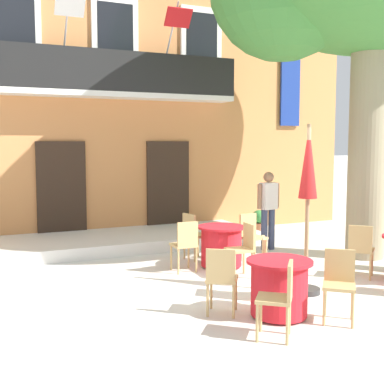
{
  "coord_description": "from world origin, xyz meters",
  "views": [
    {
      "loc": [
        -4.12,
        -6.63,
        2.29
      ],
      "look_at": [
        0.01,
        2.41,
        1.3
      ],
      "focal_mm": 47.32,
      "sensor_mm": 36.0,
      "label": 1
    }
  ],
  "objects_px": {
    "cafe_chair_front_0": "(244,246)",
    "ground_planter_right": "(259,221)",
    "cafe_table_middle": "(279,288)",
    "cafe_chair_middle_0": "(339,280)",
    "cafe_chair_near_tree_1": "(361,247)",
    "pedestrian_near_entrance": "(268,206)",
    "cafe_chair_front_3": "(185,243)",
    "cafe_chair_front_1": "(251,234)",
    "cafe_umbrella": "(308,184)",
    "cafe_chair_middle_3": "(281,294)",
    "cafe_chair_middle_2": "(221,276)",
    "cafe_chair_front_2": "(193,233)",
    "cafe_chair_middle_1": "(271,263)",
    "cafe_table_front": "(221,246)"
  },
  "relations": [
    {
      "from": "cafe_chair_front_3",
      "to": "cafe_chair_middle_0",
      "type": "bearing_deg",
      "value": -75.01
    },
    {
      "from": "cafe_chair_front_0",
      "to": "cafe_chair_front_1",
      "type": "relative_size",
      "value": 1.0
    },
    {
      "from": "cafe_chair_middle_2",
      "to": "cafe_chair_front_1",
      "type": "height_order",
      "value": "same"
    },
    {
      "from": "cafe_table_middle",
      "to": "cafe_chair_front_1",
      "type": "relative_size",
      "value": 0.95
    },
    {
      "from": "cafe_chair_middle_1",
      "to": "cafe_chair_front_0",
      "type": "relative_size",
      "value": 1.0
    },
    {
      "from": "cafe_chair_middle_0",
      "to": "cafe_chair_front_3",
      "type": "bearing_deg",
      "value": 104.99
    },
    {
      "from": "cafe_chair_near_tree_1",
      "to": "pedestrian_near_entrance",
      "type": "bearing_deg",
      "value": 93.48
    },
    {
      "from": "cafe_umbrella",
      "to": "ground_planter_right",
      "type": "distance_m",
      "value": 4.85
    },
    {
      "from": "cafe_chair_middle_2",
      "to": "cafe_chair_front_2",
      "type": "distance_m",
      "value": 3.17
    },
    {
      "from": "cafe_umbrella",
      "to": "pedestrian_near_entrance",
      "type": "relative_size",
      "value": 1.54
    },
    {
      "from": "cafe_table_front",
      "to": "cafe_chair_middle_0",
      "type": "bearing_deg",
      "value": -88.88
    },
    {
      "from": "cafe_chair_middle_1",
      "to": "cafe_chair_front_0",
      "type": "xyz_separation_m",
      "value": [
        0.27,
        1.23,
        0.0
      ]
    },
    {
      "from": "cafe_chair_front_1",
      "to": "ground_planter_right",
      "type": "bearing_deg",
      "value": 54.7
    },
    {
      "from": "cafe_chair_middle_3",
      "to": "cafe_chair_front_2",
      "type": "height_order",
      "value": "same"
    },
    {
      "from": "cafe_chair_middle_1",
      "to": "cafe_umbrella",
      "type": "relative_size",
      "value": 0.36
    },
    {
      "from": "cafe_chair_near_tree_1",
      "to": "pedestrian_near_entrance",
      "type": "xyz_separation_m",
      "value": [
        -0.16,
        2.58,
        0.41
      ]
    },
    {
      "from": "cafe_table_middle",
      "to": "pedestrian_near_entrance",
      "type": "height_order",
      "value": "pedestrian_near_entrance"
    },
    {
      "from": "cafe_chair_middle_0",
      "to": "cafe_chair_middle_2",
      "type": "xyz_separation_m",
      "value": [
        -1.28,
        0.8,
        0.0
      ]
    },
    {
      "from": "cafe_chair_middle_1",
      "to": "cafe_chair_middle_2",
      "type": "distance_m",
      "value": 1.03
    },
    {
      "from": "cafe_chair_middle_0",
      "to": "cafe_chair_front_3",
      "type": "height_order",
      "value": "same"
    },
    {
      "from": "cafe_chair_front_1",
      "to": "pedestrian_near_entrance",
      "type": "height_order",
      "value": "pedestrian_near_entrance"
    },
    {
      "from": "cafe_chair_front_0",
      "to": "cafe_chair_front_1",
      "type": "distance_m",
      "value": 1.16
    },
    {
      "from": "cafe_table_middle",
      "to": "cafe_chair_front_2",
      "type": "distance_m",
      "value": 3.4
    },
    {
      "from": "cafe_chair_middle_2",
      "to": "cafe_chair_front_0",
      "type": "xyz_separation_m",
      "value": [
        1.24,
        1.55,
        0.0
      ]
    },
    {
      "from": "cafe_chair_front_1",
      "to": "pedestrian_near_entrance",
      "type": "distance_m",
      "value": 1.22
    },
    {
      "from": "cafe_chair_middle_3",
      "to": "cafe_table_front",
      "type": "distance_m",
      "value": 3.44
    },
    {
      "from": "cafe_chair_middle_3",
      "to": "cafe_chair_front_3",
      "type": "height_order",
      "value": "same"
    },
    {
      "from": "ground_planter_right",
      "to": "cafe_table_middle",
      "type": "bearing_deg",
      "value": -119.47
    },
    {
      "from": "cafe_table_middle",
      "to": "cafe_chair_middle_0",
      "type": "relative_size",
      "value": 0.95
    },
    {
      "from": "cafe_chair_middle_1",
      "to": "pedestrian_near_entrance",
      "type": "xyz_separation_m",
      "value": [
        1.85,
        2.9,
        0.41
      ]
    },
    {
      "from": "cafe_chair_middle_0",
      "to": "cafe_chair_front_1",
      "type": "distance_m",
      "value": 3.34
    },
    {
      "from": "cafe_table_middle",
      "to": "pedestrian_near_entrance",
      "type": "relative_size",
      "value": 0.52
    },
    {
      "from": "cafe_chair_front_1",
      "to": "cafe_chair_front_3",
      "type": "xyz_separation_m",
      "value": [
        -1.49,
        -0.24,
        0.0
      ]
    },
    {
      "from": "cafe_chair_middle_2",
      "to": "cafe_table_front",
      "type": "distance_m",
      "value": 2.61
    },
    {
      "from": "cafe_chair_front_0",
      "to": "ground_planter_right",
      "type": "distance_m",
      "value": 3.81
    },
    {
      "from": "cafe_table_middle",
      "to": "pedestrian_near_entrance",
      "type": "bearing_deg",
      "value": 58.92
    },
    {
      "from": "cafe_chair_middle_2",
      "to": "pedestrian_near_entrance",
      "type": "distance_m",
      "value": 4.3
    },
    {
      "from": "cafe_chair_middle_0",
      "to": "cafe_chair_middle_3",
      "type": "xyz_separation_m",
      "value": [
        -1.03,
        -0.2,
        0.0
      ]
    },
    {
      "from": "cafe_chair_middle_2",
      "to": "cafe_chair_front_3",
      "type": "bearing_deg",
      "value": 78.25
    },
    {
      "from": "cafe_chair_front_2",
      "to": "ground_planter_right",
      "type": "height_order",
      "value": "cafe_chair_front_2"
    },
    {
      "from": "cafe_chair_middle_2",
      "to": "cafe_chair_front_1",
      "type": "bearing_deg",
      "value": 51.67
    },
    {
      "from": "cafe_umbrella",
      "to": "cafe_chair_front_3",
      "type": "bearing_deg",
      "value": 121.73
    },
    {
      "from": "cafe_chair_middle_2",
      "to": "ground_planter_right",
      "type": "bearing_deg",
      "value": 53.05
    },
    {
      "from": "cafe_table_front",
      "to": "pedestrian_near_entrance",
      "type": "bearing_deg",
      "value": 29.85
    },
    {
      "from": "cafe_chair_front_1",
      "to": "cafe_chair_middle_3",
      "type": "bearing_deg",
      "value": -116.2
    },
    {
      "from": "cafe_chair_middle_1",
      "to": "cafe_chair_middle_2",
      "type": "bearing_deg",
      "value": -161.89
    },
    {
      "from": "cafe_chair_middle_3",
      "to": "cafe_chair_front_2",
      "type": "xyz_separation_m",
      "value": [
        0.74,
        4.01,
        0.0
      ]
    },
    {
      "from": "cafe_chair_middle_0",
      "to": "cafe_table_front",
      "type": "height_order",
      "value": "cafe_chair_middle_0"
    },
    {
      "from": "cafe_chair_middle_0",
      "to": "cafe_chair_front_2",
      "type": "relative_size",
      "value": 1.0
    },
    {
      "from": "ground_planter_right",
      "to": "cafe_chair_front_1",
      "type": "bearing_deg",
      "value": -125.3
    }
  ]
}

